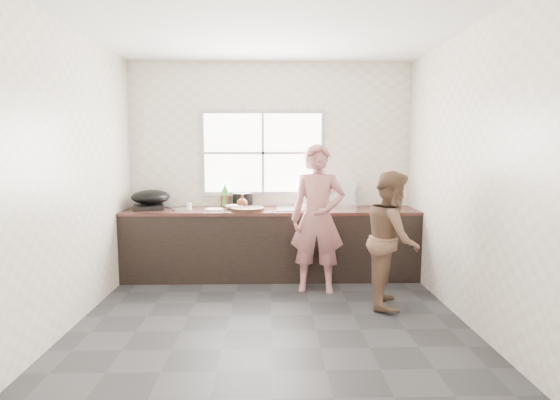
{
  "coord_description": "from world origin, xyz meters",
  "views": [
    {
      "loc": [
        -0.0,
        -4.07,
        1.61
      ],
      "look_at": [
        0.1,
        0.65,
        1.05
      ],
      "focal_mm": 28.0,
      "sensor_mm": 36.0,
      "label": 1
    }
  ],
  "objects_px": {
    "bottle_brown_short": "(242,202)",
    "dish_rack": "(339,194)",
    "pot_lid_right": "(174,207)",
    "bowl_mince": "(234,207)",
    "black_pot": "(243,200)",
    "bowl_crabs": "(312,209)",
    "pot_lid_left": "(183,209)",
    "plate_food": "(214,209)",
    "wok": "(151,197)",
    "bowl_held": "(314,208)",
    "glass_jar": "(189,206)",
    "bottle_green": "(225,195)",
    "burner": "(149,207)",
    "cutting_board": "(248,209)",
    "bottle_brown_tall": "(225,199)",
    "person_side": "(392,239)",
    "woman": "(318,223)"
  },
  "relations": [
    {
      "from": "bottle_brown_short",
      "to": "dish_rack",
      "type": "height_order",
      "value": "dish_rack"
    },
    {
      "from": "pot_lid_right",
      "to": "bowl_mince",
      "type": "bearing_deg",
      "value": -16.21
    },
    {
      "from": "black_pot",
      "to": "bowl_crabs",
      "type": "bearing_deg",
      "value": -26.42
    },
    {
      "from": "bottle_brown_short",
      "to": "pot_lid_left",
      "type": "relative_size",
      "value": 0.65
    },
    {
      "from": "plate_food",
      "to": "wok",
      "type": "height_order",
      "value": "wok"
    },
    {
      "from": "bowl_held",
      "to": "wok",
      "type": "relative_size",
      "value": 0.36
    },
    {
      "from": "dish_rack",
      "to": "pot_lid_left",
      "type": "bearing_deg",
      "value": -165.25
    },
    {
      "from": "black_pot",
      "to": "glass_jar",
      "type": "distance_m",
      "value": 0.69
    },
    {
      "from": "glass_jar",
      "to": "dish_rack",
      "type": "relative_size",
      "value": 0.2
    },
    {
      "from": "bowl_mince",
      "to": "wok",
      "type": "relative_size",
      "value": 0.44
    },
    {
      "from": "pot_lid_right",
      "to": "bowl_held",
      "type": "bearing_deg",
      "value": -11.7
    },
    {
      "from": "bottle_green",
      "to": "burner",
      "type": "distance_m",
      "value": 0.96
    },
    {
      "from": "burner",
      "to": "cutting_board",
      "type": "bearing_deg",
      "value": -6.67
    },
    {
      "from": "cutting_board",
      "to": "bottle_brown_tall",
      "type": "relative_size",
      "value": 1.92
    },
    {
      "from": "bottle_brown_tall",
      "to": "cutting_board",
      "type": "bearing_deg",
      "value": -48.88
    },
    {
      "from": "bottle_brown_tall",
      "to": "glass_jar",
      "type": "bearing_deg",
      "value": -146.5
    },
    {
      "from": "pot_lid_left",
      "to": "wok",
      "type": "bearing_deg",
      "value": 166.71
    },
    {
      "from": "bowl_held",
      "to": "pot_lid_right",
      "type": "xyz_separation_m",
      "value": [
        -1.77,
        0.37,
        -0.02
      ]
    },
    {
      "from": "burner",
      "to": "pot_lid_right",
      "type": "xyz_separation_m",
      "value": [
        0.26,
        0.22,
        -0.02
      ]
    },
    {
      "from": "plate_food",
      "to": "burner",
      "type": "bearing_deg",
      "value": 173.9
    },
    {
      "from": "cutting_board",
      "to": "dish_rack",
      "type": "distance_m",
      "value": 1.22
    },
    {
      "from": "pot_lid_right",
      "to": "person_side",
      "type": "bearing_deg",
      "value": -26.69
    },
    {
      "from": "burner",
      "to": "wok",
      "type": "distance_m",
      "value": 0.13
    },
    {
      "from": "dish_rack",
      "to": "burner",
      "type": "bearing_deg",
      "value": -167.89
    },
    {
      "from": "bowl_held",
      "to": "pot_lid_right",
      "type": "height_order",
      "value": "bowl_held"
    },
    {
      "from": "bowl_mince",
      "to": "bottle_green",
      "type": "height_order",
      "value": "bottle_green"
    },
    {
      "from": "person_side",
      "to": "bowl_held",
      "type": "height_order",
      "value": "person_side"
    },
    {
      "from": "person_side",
      "to": "dish_rack",
      "type": "height_order",
      "value": "person_side"
    },
    {
      "from": "cutting_board",
      "to": "dish_rack",
      "type": "bearing_deg",
      "value": 17.34
    },
    {
      "from": "burner",
      "to": "pot_lid_left",
      "type": "relative_size",
      "value": 1.38
    },
    {
      "from": "black_pot",
      "to": "bottle_brown_tall",
      "type": "distance_m",
      "value": 0.22
    },
    {
      "from": "bottle_brown_tall",
      "to": "bottle_brown_short",
      "type": "height_order",
      "value": "bottle_brown_tall"
    },
    {
      "from": "bottle_green",
      "to": "pot_lid_right",
      "type": "relative_size",
      "value": 1.41
    },
    {
      "from": "glass_jar",
      "to": "pot_lid_left",
      "type": "distance_m",
      "value": 0.09
    },
    {
      "from": "bowl_mince",
      "to": "bottle_green",
      "type": "bearing_deg",
      "value": 120.92
    },
    {
      "from": "bottle_brown_tall",
      "to": "pot_lid_right",
      "type": "height_order",
      "value": "bottle_brown_tall"
    },
    {
      "from": "woman",
      "to": "bottle_green",
      "type": "bearing_deg",
      "value": 152.07
    },
    {
      "from": "woman",
      "to": "bottle_brown_short",
      "type": "distance_m",
      "value": 1.1
    },
    {
      "from": "cutting_board",
      "to": "glass_jar",
      "type": "relative_size",
      "value": 4.57
    },
    {
      "from": "bottle_brown_short",
      "to": "burner",
      "type": "height_order",
      "value": "bottle_brown_short"
    },
    {
      "from": "black_pot",
      "to": "wok",
      "type": "height_order",
      "value": "wok"
    },
    {
      "from": "bowl_crabs",
      "to": "bottle_green",
      "type": "bearing_deg",
      "value": 158.27
    },
    {
      "from": "black_pot",
      "to": "dish_rack",
      "type": "distance_m",
      "value": 1.25
    },
    {
      "from": "bottle_green",
      "to": "bottle_brown_tall",
      "type": "relative_size",
      "value": 1.53
    },
    {
      "from": "pot_lid_right",
      "to": "pot_lid_left",
      "type": "bearing_deg",
      "value": -57.9
    },
    {
      "from": "bottle_green",
      "to": "pot_lid_left",
      "type": "relative_size",
      "value": 1.26
    },
    {
      "from": "dish_rack",
      "to": "pot_lid_right",
      "type": "xyz_separation_m",
      "value": [
        -2.13,
        0.0,
        -0.16
      ]
    },
    {
      "from": "bowl_held",
      "to": "bottle_green",
      "type": "distance_m",
      "value": 1.17
    },
    {
      "from": "bottle_brown_short",
      "to": "wok",
      "type": "height_order",
      "value": "wok"
    },
    {
      "from": "wok",
      "to": "black_pot",
      "type": "bearing_deg",
      "value": 7.79
    }
  ]
}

